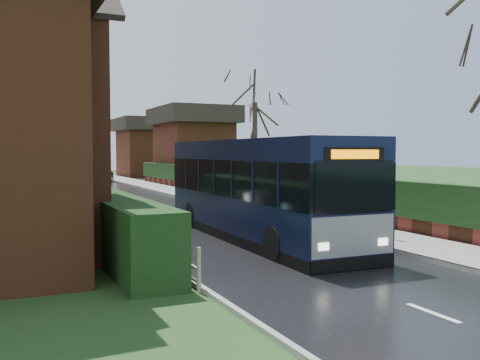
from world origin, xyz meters
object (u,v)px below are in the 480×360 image
bus (258,190)px  car_green (142,227)px  car_silver (124,213)px  bus_stop_sign (379,187)px

bus → car_green: (-3.70, 0.17, -0.97)m
car_silver → bus_stop_sign: size_ratio=1.61×
car_silver → bus_stop_sign: 8.48m
bus_stop_sign → car_silver: bearing=150.4°
bus → bus_stop_sign: 3.76m
car_green → car_silver: bearing=87.8°
car_silver → car_green: (-0.10, -2.84, -0.12)m
car_silver → bus: bearing=-45.0°
car_green → bus_stop_sign: size_ratio=1.58×
car_silver → car_green: car_silver is taller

